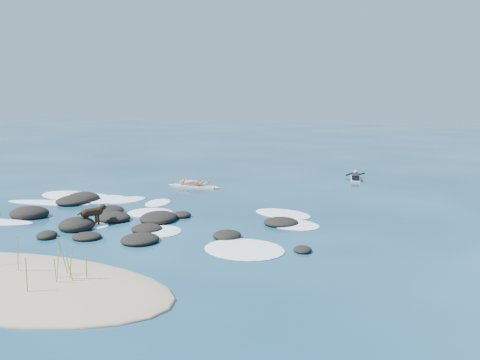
% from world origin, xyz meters
% --- Properties ---
extents(ground, '(160.00, 160.00, 0.00)m').
position_xyz_m(ground, '(0.00, 0.00, 0.00)').
color(ground, '#0A2642').
rests_on(ground, ground).
extents(sand_dune, '(9.00, 4.40, 0.60)m').
position_xyz_m(sand_dune, '(0.00, -8.20, 0.00)').
color(sand_dune, '#9E8966').
rests_on(sand_dune, ground).
extents(dune_grass, '(4.37, 1.45, 1.18)m').
position_xyz_m(dune_grass, '(0.31, -8.25, 0.59)').
color(dune_grass, '#869749').
rests_on(dune_grass, ground).
extents(reef_rocks, '(13.47, 7.13, 0.57)m').
position_xyz_m(reef_rocks, '(-1.96, -1.18, 0.10)').
color(reef_rocks, black).
rests_on(reef_rocks, ground).
extents(breaking_foam, '(14.38, 8.36, 0.12)m').
position_xyz_m(breaking_foam, '(-1.88, 0.23, 0.01)').
color(breaking_foam, white).
rests_on(breaking_foam, ground).
extents(standing_surfer_rig, '(2.88, 0.57, 1.64)m').
position_xyz_m(standing_surfer_rig, '(-2.04, 6.34, 0.65)').
color(standing_surfer_rig, beige).
rests_on(standing_surfer_rig, ground).
extents(paddling_surfer_rig, '(1.12, 2.47, 0.43)m').
position_xyz_m(paddling_surfer_rig, '(5.24, 11.85, 0.15)').
color(paddling_surfer_rig, silver).
rests_on(paddling_surfer_rig, ground).
extents(dog, '(0.59, 1.19, 0.79)m').
position_xyz_m(dog, '(-1.68, -2.48, 0.52)').
color(dog, black).
rests_on(dog, ground).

